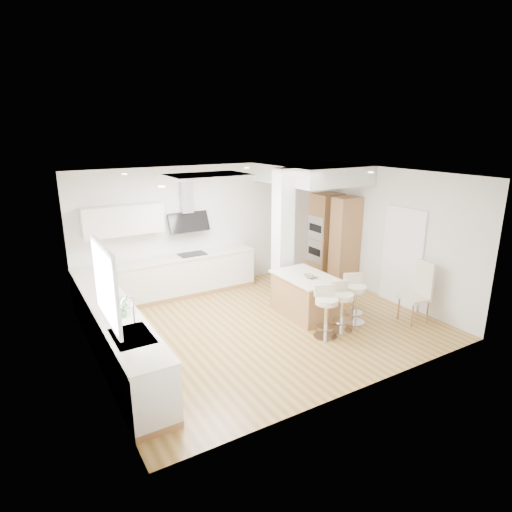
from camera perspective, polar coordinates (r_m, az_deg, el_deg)
ground at (r=8.22m, az=1.05°, el=-9.04°), size 6.00×6.00×0.00m
ceiling at (r=8.22m, az=1.05°, el=-9.04°), size 6.00×5.00×0.02m
wall_back at (r=9.86m, az=-6.60°, el=3.85°), size 6.00×0.04×2.80m
wall_left at (r=6.71m, az=-21.25°, el=-3.30°), size 0.04×5.00×2.80m
wall_right at (r=9.60m, az=16.53°, el=2.91°), size 0.04×5.00×2.80m
skylight at (r=7.61m, az=-6.43°, el=10.57°), size 4.10×2.10×0.06m
window_left at (r=5.78m, az=-19.52°, el=-3.16°), size 0.06×1.28×1.07m
doorway_right at (r=9.30m, az=18.90°, el=-0.29°), size 0.05×1.00×2.10m
counter_left at (r=7.32m, az=-18.47°, el=-9.35°), size 0.63×4.50×1.35m
counter_back at (r=9.47m, az=-10.80°, el=-1.30°), size 3.62×0.63×2.50m
pillar at (r=9.04m, az=3.59°, el=2.76°), size 0.35×0.35×2.80m
soffit at (r=9.81m, az=7.37°, el=10.86°), size 1.78×2.20×0.40m
oven_column at (r=10.31m, az=10.17°, el=2.25°), size 0.63×1.21×2.10m
peninsula at (r=8.52m, az=6.58°, el=-5.18°), size 0.89×1.34×0.88m
bar_stool_a at (r=7.62m, az=9.32°, el=-7.04°), size 0.54×0.54×0.94m
bar_stool_b at (r=7.92m, az=11.35°, el=-6.32°), size 0.48×0.48×0.92m
bar_stool_c at (r=8.29m, az=13.02°, el=-5.25°), size 0.56×0.56×0.95m
dining_chair at (r=8.69m, az=20.94°, el=-4.22°), size 0.51×0.51×1.18m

